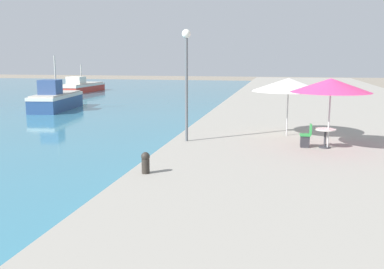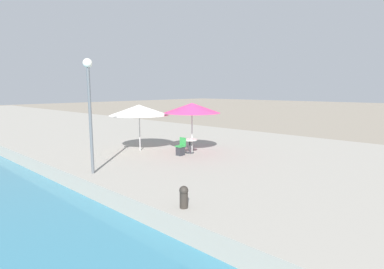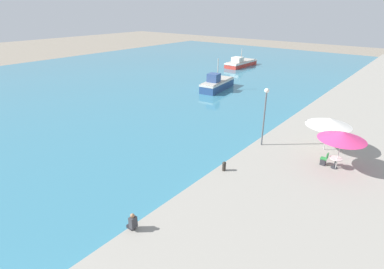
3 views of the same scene
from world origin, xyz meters
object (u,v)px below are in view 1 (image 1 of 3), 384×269
(cafe_table, at_px, (325,134))
(cafe_chair_left, at_px, (306,139))
(fishing_boat_near, at_px, (56,99))
(cafe_umbrella_white, at_px, (289,85))
(mooring_bollard, at_px, (146,162))
(fishing_boat_mid, at_px, (81,86))
(lamppost, at_px, (186,66))
(cafe_umbrella_pink, at_px, (331,85))

(cafe_table, relative_size, cafe_chair_left, 0.88)
(fishing_boat_near, xyz_separation_m, cafe_table, (19.25, -14.08, 0.34))
(cafe_umbrella_white, bearing_deg, mooring_bollard, -119.53)
(fishing_boat_mid, relative_size, lamppost, 1.73)
(lamppost, bearing_deg, mooring_bollard, -91.09)
(mooring_bollard, relative_size, lamppost, 0.14)
(cafe_chair_left, relative_size, mooring_bollard, 1.39)
(fishing_boat_near, distance_m, fishing_boat_mid, 18.40)
(fishing_boat_mid, height_order, cafe_table, fishing_boat_mid)
(fishing_boat_mid, xyz_separation_m, cafe_chair_left, (24.86, -31.38, 0.31))
(fishing_boat_near, xyz_separation_m, cafe_umbrella_white, (17.83, -11.63, 2.08))
(fishing_boat_mid, distance_m, cafe_chair_left, 40.03)
(cafe_chair_left, xyz_separation_m, lamppost, (-4.80, 0.27, 2.77))
(mooring_bollard, distance_m, lamppost, 5.90)
(cafe_table, bearing_deg, mooring_bollard, -138.52)
(mooring_bollard, bearing_deg, cafe_umbrella_white, 60.47)
(lamppost, bearing_deg, cafe_umbrella_pink, -3.22)
(fishing_boat_mid, distance_m, mooring_bollard, 41.45)
(fishing_boat_near, bearing_deg, fishing_boat_mid, 102.52)
(cafe_umbrella_white, height_order, mooring_bollard, cafe_umbrella_white)
(fishing_boat_near, bearing_deg, lamppost, -52.85)
(cafe_umbrella_pink, relative_size, cafe_umbrella_white, 0.92)
(fishing_boat_near, distance_m, cafe_umbrella_white, 21.38)
(fishing_boat_near, relative_size, cafe_table, 8.54)
(cafe_umbrella_white, bearing_deg, fishing_boat_near, 146.89)
(fishing_boat_mid, xyz_separation_m, lamppost, (20.05, -31.11, 3.08))
(mooring_bollard, bearing_deg, lamppost, 88.91)
(fishing_boat_near, xyz_separation_m, cafe_chair_left, (18.52, -14.10, 0.13))
(fishing_boat_near, distance_m, cafe_chair_left, 23.28)
(cafe_umbrella_white, xyz_separation_m, cafe_table, (1.42, -2.45, -1.73))
(cafe_umbrella_pink, bearing_deg, cafe_table, 146.37)
(cafe_umbrella_pink, height_order, lamppost, lamppost)
(cafe_umbrella_pink, bearing_deg, lamppost, 176.78)
(cafe_umbrella_white, relative_size, mooring_bollard, 4.97)
(cafe_umbrella_pink, height_order, mooring_bollard, cafe_umbrella_pink)
(fishing_boat_near, relative_size, lamppost, 1.50)
(cafe_umbrella_white, bearing_deg, lamppost, -151.80)
(cafe_table, distance_m, mooring_bollard, 7.51)
(cafe_chair_left, xyz_separation_m, mooring_bollard, (-4.90, -4.96, 0.02))
(fishing_boat_near, bearing_deg, cafe_chair_left, -44.89)
(cafe_chair_left, bearing_deg, cafe_umbrella_pink, -94.83)
(fishing_boat_mid, height_order, cafe_umbrella_white, fishing_boat_mid)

